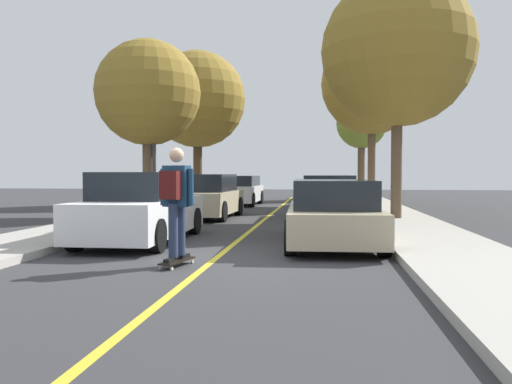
{
  "coord_description": "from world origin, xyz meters",
  "views": [
    {
      "loc": [
        1.82,
        -8.75,
        1.47
      ],
      "look_at": [
        -0.14,
        6.87,
        0.92
      ],
      "focal_mm": 36.98,
      "sensor_mm": 36.0,
      "label": 1
    }
  ],
  "objects_px": {
    "parked_car_right_farthest": "(325,188)",
    "parked_car_left_nearest": "(143,208)",
    "street_tree_left_near": "(197,100)",
    "street_tree_right_nearest": "(398,51)",
    "street_tree_right_near": "(372,84)",
    "street_tree_right_far": "(362,124)",
    "street_tree_left_nearest": "(148,93)",
    "parked_car_right_near": "(328,197)",
    "parked_car_left_far": "(239,191)",
    "fire_hydrant": "(378,206)",
    "skateboard": "(177,261)",
    "parked_car_right_far": "(327,193)",
    "streetlamp": "(154,115)",
    "parked_car_left_near": "(205,197)",
    "parked_car_right_nearest": "(332,212)",
    "skateboarder": "(176,197)"
  },
  "relations": [
    {
      "from": "parked_car_right_farthest",
      "to": "parked_car_left_nearest",
      "type": "bearing_deg",
      "value": -101.82
    },
    {
      "from": "street_tree_left_near",
      "to": "street_tree_right_nearest",
      "type": "distance_m",
      "value": 11.58
    },
    {
      "from": "street_tree_right_near",
      "to": "street_tree_right_far",
      "type": "relative_size",
      "value": 1.36
    },
    {
      "from": "street_tree_left_nearest",
      "to": "street_tree_right_nearest",
      "type": "relative_size",
      "value": 0.81
    },
    {
      "from": "parked_car_right_near",
      "to": "parked_car_right_farthest",
      "type": "bearing_deg",
      "value": 90.0
    },
    {
      "from": "street_tree_left_near",
      "to": "street_tree_right_far",
      "type": "distance_m",
      "value": 10.06
    },
    {
      "from": "parked_car_left_far",
      "to": "street_tree_right_nearest",
      "type": "bearing_deg",
      "value": -53.01
    },
    {
      "from": "fire_hydrant",
      "to": "skateboard",
      "type": "distance_m",
      "value": 9.33
    },
    {
      "from": "parked_car_right_near",
      "to": "parked_car_right_far",
      "type": "bearing_deg",
      "value": 90.0
    },
    {
      "from": "street_tree_left_near",
      "to": "street_tree_right_nearest",
      "type": "height_order",
      "value": "street_tree_right_nearest"
    },
    {
      "from": "street_tree_left_near",
      "to": "street_tree_right_near",
      "type": "height_order",
      "value": "street_tree_right_near"
    },
    {
      "from": "parked_car_right_far",
      "to": "fire_hydrant",
      "type": "distance_m",
      "value": 7.41
    },
    {
      "from": "parked_car_right_far",
      "to": "street_tree_right_near",
      "type": "relative_size",
      "value": 0.54
    },
    {
      "from": "street_tree_left_near",
      "to": "street_tree_right_near",
      "type": "xyz_separation_m",
      "value": [
        8.08,
        -0.29,
        0.52
      ]
    },
    {
      "from": "street_tree_right_nearest",
      "to": "parked_car_right_near",
      "type": "bearing_deg",
      "value": 145.6
    },
    {
      "from": "street_tree_left_nearest",
      "to": "streetlamp",
      "type": "relative_size",
      "value": 1.01
    },
    {
      "from": "parked_car_left_near",
      "to": "streetlamp",
      "type": "xyz_separation_m",
      "value": [
        -1.75,
        0.1,
        2.73
      ]
    },
    {
      "from": "parked_car_left_far",
      "to": "street_tree_right_nearest",
      "type": "xyz_separation_m",
      "value": [
        6.07,
        -8.06,
        4.44
      ]
    },
    {
      "from": "skateboard",
      "to": "street_tree_right_far",
      "type": "bearing_deg",
      "value": 78.65
    },
    {
      "from": "parked_car_left_far",
      "to": "parked_car_right_near",
      "type": "distance_m",
      "value": 7.82
    },
    {
      "from": "parked_car_left_near",
      "to": "street_tree_left_near",
      "type": "xyz_separation_m",
      "value": [
        -2.01,
        7.43,
        4.26
      ]
    },
    {
      "from": "parked_car_left_far",
      "to": "street_tree_right_near",
      "type": "relative_size",
      "value": 0.53
    },
    {
      "from": "parked_car_right_far",
      "to": "street_tree_right_nearest",
      "type": "bearing_deg",
      "value": -75.1
    },
    {
      "from": "fire_hydrant",
      "to": "parked_car_right_near",
      "type": "bearing_deg",
      "value": 144.19
    },
    {
      "from": "parked_car_right_nearest",
      "to": "street_tree_right_nearest",
      "type": "xyz_separation_m",
      "value": [
        2.01,
        5.17,
        4.45
      ]
    },
    {
      "from": "parked_car_right_far",
      "to": "street_tree_left_nearest",
      "type": "bearing_deg",
      "value": -133.33
    },
    {
      "from": "fire_hydrant",
      "to": "skateboarder",
      "type": "height_order",
      "value": "skateboarder"
    },
    {
      "from": "street_tree_right_nearest",
      "to": "streetlamp",
      "type": "height_order",
      "value": "street_tree_right_nearest"
    },
    {
      "from": "street_tree_left_nearest",
      "to": "street_tree_right_near",
      "type": "bearing_deg",
      "value": 40.41
    },
    {
      "from": "street_tree_left_near",
      "to": "parked_car_right_farthest",
      "type": "bearing_deg",
      "value": 44.16
    },
    {
      "from": "parked_car_left_nearest",
      "to": "fire_hydrant",
      "type": "height_order",
      "value": "parked_car_left_nearest"
    },
    {
      "from": "street_tree_left_nearest",
      "to": "skateboarder",
      "type": "height_order",
      "value": "street_tree_left_nearest"
    },
    {
      "from": "parked_car_right_nearest",
      "to": "fire_hydrant",
      "type": "relative_size",
      "value": 6.78
    },
    {
      "from": "parked_car_right_near",
      "to": "skateboard",
      "type": "bearing_deg",
      "value": -104.63
    },
    {
      "from": "parked_car_right_near",
      "to": "street_tree_left_nearest",
      "type": "distance_m",
      "value": 7.01
    },
    {
      "from": "parked_car_left_near",
      "to": "parked_car_left_far",
      "type": "distance_m",
      "value": 7.2
    },
    {
      "from": "parked_car_right_near",
      "to": "parked_car_left_near",
      "type": "bearing_deg",
      "value": -172.77
    },
    {
      "from": "street_tree_right_nearest",
      "to": "skateboard",
      "type": "xyz_separation_m",
      "value": [
        -4.49,
        -8.13,
        -5.03
      ]
    },
    {
      "from": "parked_car_left_far",
      "to": "parked_car_right_farthest",
      "type": "height_order",
      "value": "parked_car_left_far"
    },
    {
      "from": "street_tree_right_far",
      "to": "skateboarder",
      "type": "relative_size",
      "value": 3.16
    },
    {
      "from": "street_tree_right_nearest",
      "to": "street_tree_left_near",
      "type": "bearing_deg",
      "value": 134.28
    },
    {
      "from": "skateboarder",
      "to": "parked_car_right_farthest",
      "type": "bearing_deg",
      "value": 83.64
    },
    {
      "from": "street_tree_right_near",
      "to": "street_tree_right_far",
      "type": "distance_m",
      "value": 6.37
    },
    {
      "from": "street_tree_left_nearest",
      "to": "street_tree_right_near",
      "type": "relative_size",
      "value": 0.77
    },
    {
      "from": "parked_car_left_nearest",
      "to": "skateboard",
      "type": "height_order",
      "value": "parked_car_left_nearest"
    },
    {
      "from": "street_tree_right_far",
      "to": "skateboarder",
      "type": "distance_m",
      "value": 23.08
    },
    {
      "from": "parked_car_right_far",
      "to": "street_tree_left_near",
      "type": "distance_m",
      "value": 7.5
    },
    {
      "from": "street_tree_left_near",
      "to": "streetlamp",
      "type": "bearing_deg",
      "value": -87.97
    },
    {
      "from": "street_tree_left_nearest",
      "to": "skateboarder",
      "type": "distance_m",
      "value": 10.41
    },
    {
      "from": "fire_hydrant",
      "to": "street_tree_right_nearest",
      "type": "bearing_deg",
      "value": -29.96
    }
  ]
}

